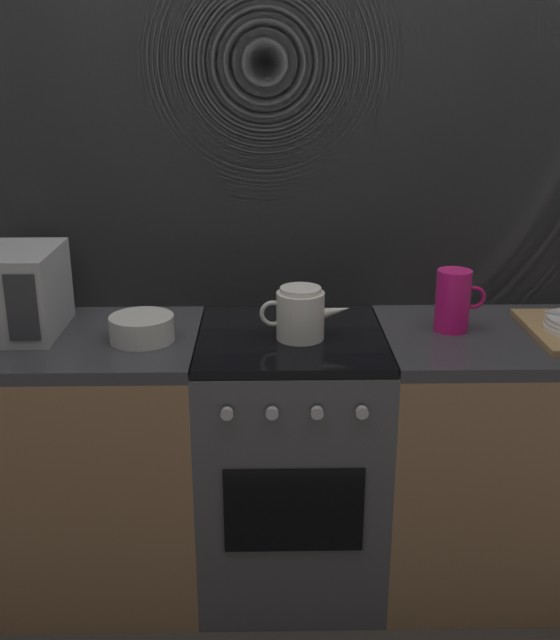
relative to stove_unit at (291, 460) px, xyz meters
name	(u,v)px	position (x,y,z in m)	size (l,w,h in m)	color
ground_plane	(290,571)	(0.00, 0.00, -0.45)	(8.00, 8.00, 0.00)	#47423D
back_wall	(288,221)	(0.00, 0.32, 0.75)	(3.60, 0.05, 2.40)	gray
counter_left	(23,462)	(-0.90, 0.00, 0.00)	(1.20, 0.60, 0.90)	#997251
stove_unit	(291,460)	(0.00, 0.00, 0.00)	(0.60, 0.63, 0.90)	#4C4C51
counter_right	(555,457)	(0.90, 0.00, 0.00)	(1.20, 0.60, 0.90)	#997251
kettle	(301,314)	(0.03, -0.03, 0.53)	(0.28, 0.15, 0.17)	white
mixing_bowl	(142,328)	(-0.47, -0.04, 0.49)	(0.20, 0.20, 0.08)	silver
pitcher	(453,300)	(0.52, 0.04, 0.55)	(0.16, 0.11, 0.20)	#E5197A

